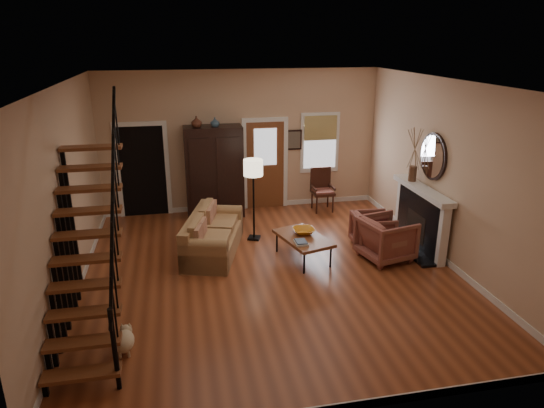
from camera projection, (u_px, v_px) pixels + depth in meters
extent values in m
plane|color=brown|center=(271.00, 272.00, 8.66)|extent=(7.00, 7.00, 0.00)
plane|color=white|center=(271.00, 83.00, 7.57)|extent=(7.00, 7.00, 0.00)
cube|color=#D4AC88|center=(242.00, 142.00, 11.36)|extent=(6.50, 0.04, 3.30)
cube|color=#D4AC88|center=(66.00, 196.00, 7.51)|extent=(0.04, 7.00, 3.30)
cube|color=#D4AC88|center=(448.00, 174.00, 8.72)|extent=(0.04, 7.00, 3.30)
cube|color=black|center=(144.00, 170.00, 11.26)|extent=(1.00, 0.36, 2.10)
cube|color=brown|center=(265.00, 166.00, 11.64)|extent=(0.90, 0.06, 2.10)
cube|color=silver|center=(320.00, 143.00, 11.71)|extent=(0.96, 0.06, 1.46)
cube|color=black|center=(422.00, 220.00, 9.51)|extent=(0.24, 1.60, 1.15)
cube|color=white|center=(422.00, 190.00, 9.30)|extent=(0.30, 1.95, 0.10)
cylinder|color=silver|center=(432.00, 157.00, 9.11)|extent=(0.05, 0.90, 0.90)
imported|color=#4C2619|center=(196.00, 122.00, 10.56)|extent=(0.24, 0.24, 0.25)
imported|color=#334C60|center=(215.00, 122.00, 10.64)|extent=(0.20, 0.20, 0.21)
imported|color=orange|center=(304.00, 231.00, 9.15)|extent=(0.41, 0.41, 0.10)
imported|color=maroon|center=(386.00, 239.00, 9.06)|extent=(1.07, 1.05, 0.81)
imported|color=maroon|center=(373.00, 231.00, 9.59)|extent=(0.81, 0.79, 0.70)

